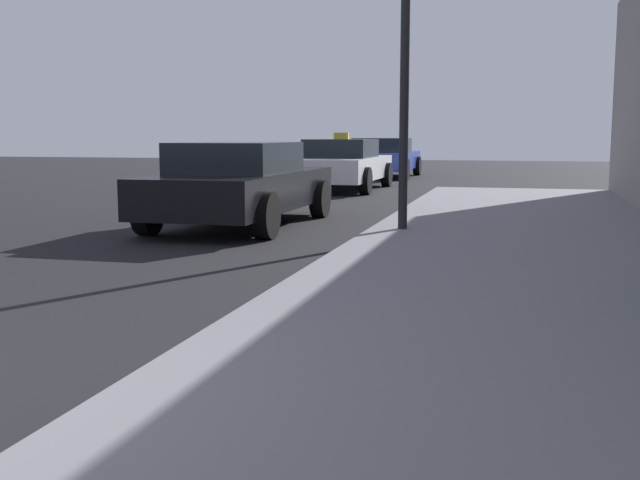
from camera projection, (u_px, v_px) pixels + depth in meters
car_black at (241, 184)px, 11.78m from camera, size 1.94×4.46×1.27m
car_white at (343, 164)px, 19.45m from camera, size 1.93×4.55×1.43m
car_blue at (383, 157)px, 25.25m from camera, size 2.06×4.43×1.27m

